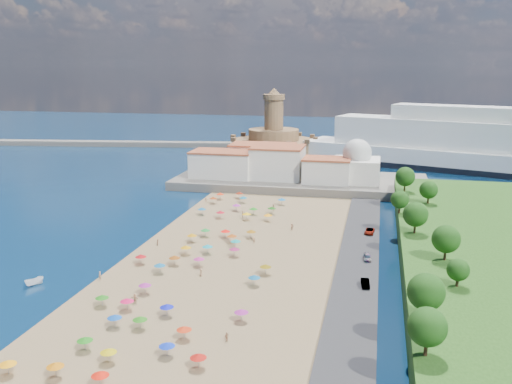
# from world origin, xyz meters

# --- Properties ---
(ground) EXTENTS (700.00, 700.00, 0.00)m
(ground) POSITION_xyz_m (0.00, 0.00, 0.00)
(ground) COLOR #071938
(ground) RESTS_ON ground
(terrace) EXTENTS (90.00, 36.00, 3.00)m
(terrace) POSITION_xyz_m (10.00, 73.00, 1.50)
(terrace) COLOR #59544C
(terrace) RESTS_ON ground
(jetty) EXTENTS (18.00, 70.00, 2.40)m
(jetty) POSITION_xyz_m (-12.00, 108.00, 1.20)
(jetty) COLOR #59544C
(jetty) RESTS_ON ground
(breakwater) EXTENTS (199.03, 34.77, 2.60)m
(breakwater) POSITION_xyz_m (-110.00, 153.00, 1.30)
(breakwater) COLOR #59544C
(breakwater) RESTS_ON ground
(waterfront_buildings) EXTENTS (57.00, 29.00, 11.00)m
(waterfront_buildings) POSITION_xyz_m (-3.05, 73.64, 7.88)
(waterfront_buildings) COLOR silver
(waterfront_buildings) RESTS_ON terrace
(domed_building) EXTENTS (16.00, 16.00, 15.00)m
(domed_building) POSITION_xyz_m (30.00, 71.00, 8.97)
(domed_building) COLOR silver
(domed_building) RESTS_ON terrace
(fortress) EXTENTS (40.00, 40.00, 32.40)m
(fortress) POSITION_xyz_m (-12.00, 138.00, 6.68)
(fortress) COLOR #926C49
(fortress) RESTS_ON ground
(cruise_ship) EXTENTS (147.80, 69.23, 32.50)m
(cruise_ship) POSITION_xyz_m (76.48, 116.29, 9.62)
(cruise_ship) COLOR black
(cruise_ship) RESTS_ON ground
(beach_parasols) EXTENTS (31.20, 114.80, 2.20)m
(beach_parasols) POSITION_xyz_m (-0.51, -11.17, 2.15)
(beach_parasols) COLOR gray
(beach_parasols) RESTS_ON beach
(beachgoers) EXTENTS (33.79, 90.02, 1.89)m
(beachgoers) POSITION_xyz_m (1.23, 0.76, 1.14)
(beachgoers) COLOR tan
(beachgoers) RESTS_ON beach
(parked_cars) EXTENTS (2.67, 41.07, 1.39)m
(parked_cars) POSITION_xyz_m (36.00, -0.35, 1.36)
(parked_cars) COLOR gray
(parked_cars) RESTS_ON promenade
(hillside_trees) EXTENTS (12.80, 106.45, 7.41)m
(hillside_trees) POSITION_xyz_m (46.93, -6.10, 10.14)
(hillside_trees) COLOR #382314
(hillside_trees) RESTS_ON hillside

